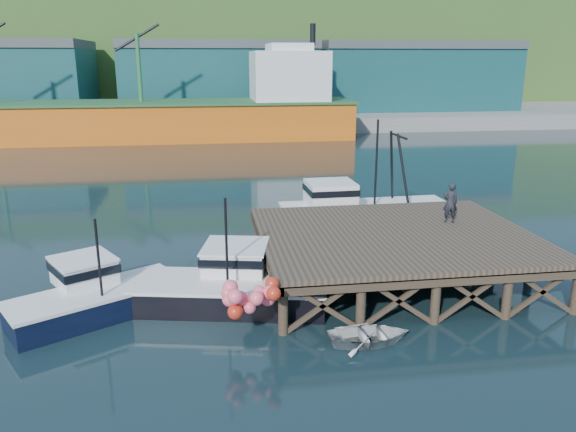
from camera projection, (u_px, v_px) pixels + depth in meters
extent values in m
plane|color=black|center=(273.00, 284.00, 24.68)|extent=(300.00, 300.00, 0.00)
cube|color=brown|center=(395.00, 235.00, 24.93)|extent=(12.00, 10.00, 0.25)
cube|color=#473828|center=(439.00, 281.00, 20.38)|extent=(12.00, 0.30, 0.35)
cylinder|color=#473828|center=(283.00, 314.00, 19.96)|extent=(0.36, 0.36, 2.60)
cylinder|color=#473828|center=(576.00, 294.00, 21.60)|extent=(0.36, 0.36, 2.60)
cylinder|color=#473828|center=(257.00, 235.00, 28.91)|extent=(0.36, 0.36, 2.60)
cylinder|color=#473828|center=(466.00, 225.00, 30.55)|extent=(0.36, 0.36, 2.60)
cube|color=gray|center=(220.00, 114.00, 91.07)|extent=(160.00, 40.00, 2.00)
cube|color=#164A4B|center=(219.00, 80.00, 84.83)|extent=(28.00, 16.00, 9.00)
cube|color=#164A4B|center=(409.00, 79.00, 89.14)|extent=(30.00, 16.00, 9.00)
cube|color=orange|center=(126.00, 122.00, 68.07)|extent=(55.00, 9.50, 4.40)
cube|color=#26592D|center=(124.00, 103.00, 67.45)|extent=(55.50, 10.00, 0.30)
cube|color=silver|center=(289.00, 76.00, 69.52)|extent=(9.00, 9.00, 6.00)
cube|color=silver|center=(289.00, 49.00, 68.63)|extent=(5.00, 7.00, 1.20)
cylinder|color=black|center=(313.00, 34.00, 68.60)|extent=(0.70, 0.70, 2.50)
cube|color=#2D511E|center=(213.00, 52.00, 116.95)|extent=(220.00, 50.00, 22.00)
cube|color=black|center=(97.00, 304.00, 21.45)|extent=(6.62, 5.18, 0.98)
cube|color=silver|center=(96.00, 292.00, 21.31)|extent=(6.76, 5.29, 0.13)
cube|color=silver|center=(84.00, 272.00, 22.04)|extent=(2.82, 2.82, 0.98)
cube|color=black|center=(83.00, 267.00, 21.98)|extent=(2.98, 2.98, 0.33)
cylinder|color=black|center=(99.00, 259.00, 20.43)|extent=(0.10, 0.10, 3.06)
cube|color=black|center=(231.00, 295.00, 22.25)|extent=(7.80, 4.20, 1.02)
cube|color=silver|center=(231.00, 282.00, 22.11)|extent=(7.96, 4.29, 0.14)
cube|color=silver|center=(236.00, 259.00, 23.26)|extent=(2.91, 2.91, 1.02)
cube|color=black|center=(235.00, 254.00, 23.19)|extent=(3.08, 3.08, 0.34)
cylinder|color=black|center=(226.00, 245.00, 20.91)|extent=(0.10, 0.10, 3.64)
sphere|color=#FF5D72|center=(228.00, 313.00, 18.98)|extent=(0.48, 0.48, 0.48)
sphere|color=#FF5D72|center=(257.00, 302.00, 19.29)|extent=(0.48, 0.48, 0.48)
sphere|color=red|center=(245.00, 304.00, 18.62)|extent=(0.48, 0.48, 0.48)
cube|color=#D2B887|center=(367.00, 220.00, 31.65)|extent=(9.49, 3.51, 1.54)
cube|color=silver|center=(367.00, 206.00, 31.43)|extent=(9.66, 3.69, 0.13)
cube|color=silver|center=(330.00, 195.00, 30.93)|extent=(2.63, 2.46, 1.54)
cube|color=black|center=(330.00, 189.00, 30.84)|extent=(2.72, 2.55, 0.34)
cylinder|color=black|center=(376.00, 166.00, 30.89)|extent=(0.12, 0.12, 5.13)
imported|color=silver|center=(369.00, 335.00, 19.46)|extent=(2.89, 2.07, 0.60)
imported|color=black|center=(450.00, 203.00, 26.20)|extent=(0.75, 0.54, 1.89)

